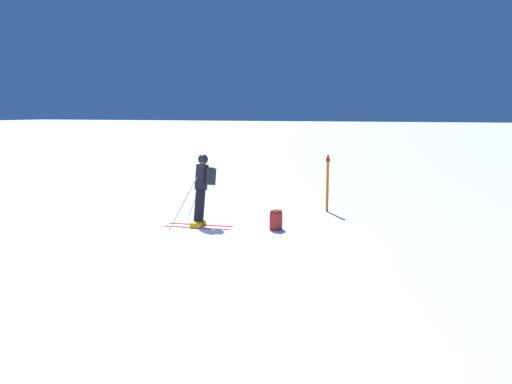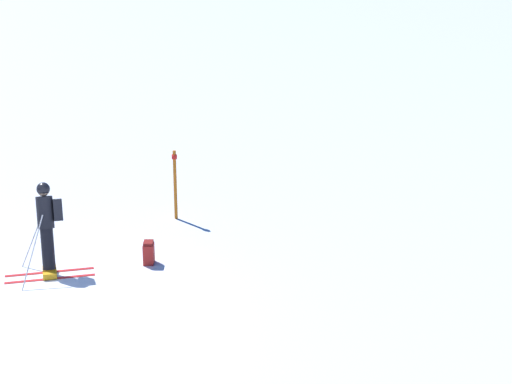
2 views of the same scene
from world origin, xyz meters
The scene contains 4 objects.
ground_plane centered at (0.00, 0.00, 0.00)m, with size 300.00×300.00×0.00m, color white.
skier centered at (-1.59, -0.01, 1.06)m, with size 1.35×1.84×1.90m.
spare_backpack centered at (-1.73, 2.02, 0.24)m, with size 0.32×0.25×0.50m.
trail_marker centered at (-4.51, 2.68, 0.95)m, with size 0.13×0.13×1.72m.
Camera 1 is at (10.03, 6.10, 2.97)m, focal length 35.00 mm.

